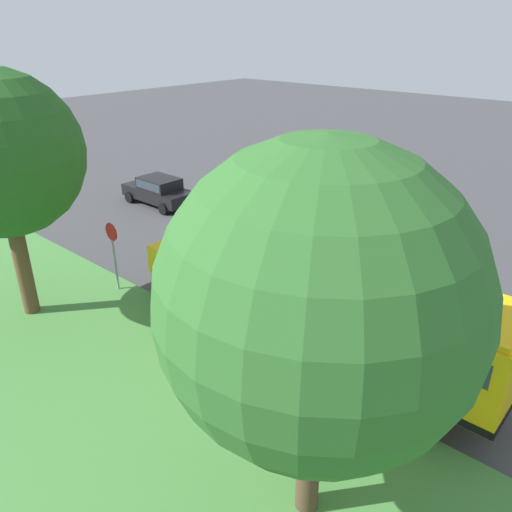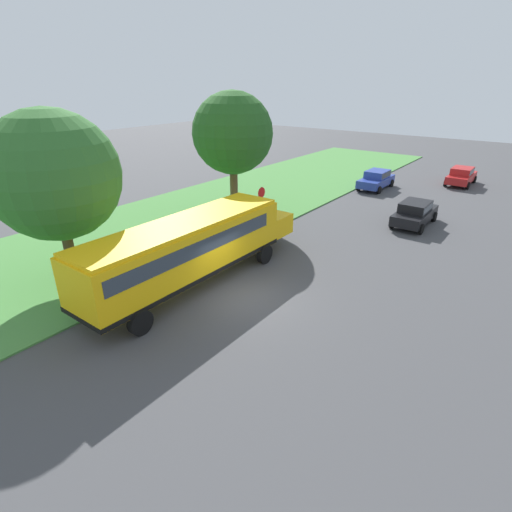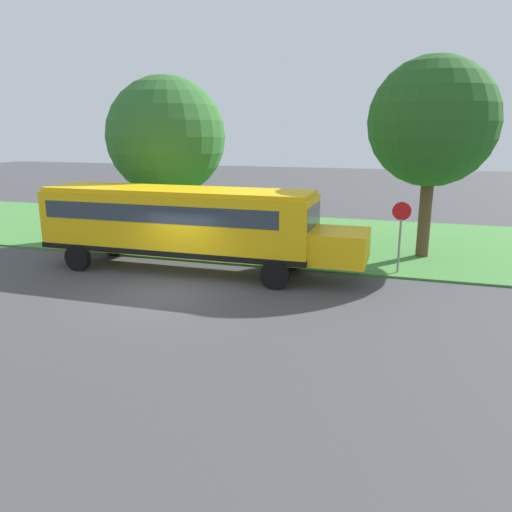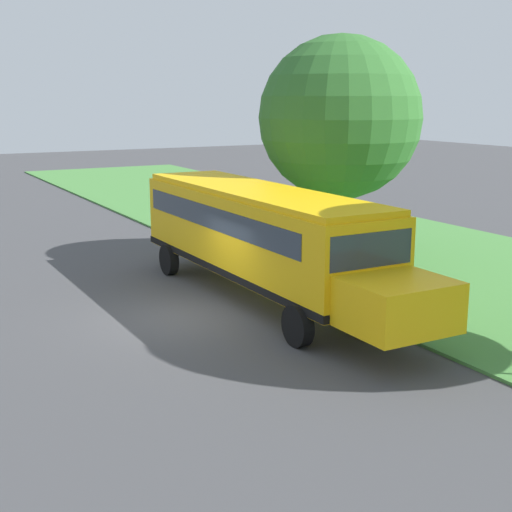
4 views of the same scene
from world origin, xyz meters
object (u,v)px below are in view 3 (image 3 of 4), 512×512
object	(u,v)px
stop_sign	(400,229)
oak_tree_beside_bus	(165,138)
oak_tree_roadside_mid	(430,122)
school_bus	(184,221)

from	to	relation	value
stop_sign	oak_tree_beside_bus	bearing A→B (deg)	-105.31
oak_tree_beside_bus	stop_sign	distance (m)	11.89
oak_tree_roadside_mid	oak_tree_beside_bus	bearing A→B (deg)	-90.90
school_bus	oak_tree_roadside_mid	distance (m)	10.52
oak_tree_roadside_mid	stop_sign	size ratio (longest dim) A/B	2.99
school_bus	oak_tree_roadside_mid	xyz separation A→B (m)	(-4.68, 8.67, 3.68)
oak_tree_roadside_mid	stop_sign	xyz separation A→B (m)	(2.84, -0.81, -3.86)
stop_sign	school_bus	bearing A→B (deg)	-76.78
school_bus	stop_sign	world-z (taller)	school_bus
school_bus	stop_sign	distance (m)	8.08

